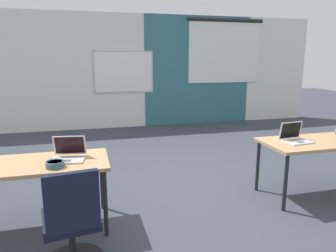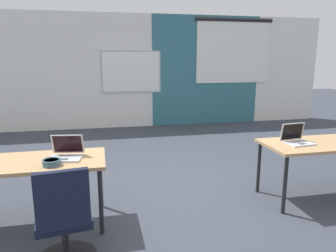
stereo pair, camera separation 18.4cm
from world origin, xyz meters
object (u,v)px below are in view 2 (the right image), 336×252
at_px(laptop_near_left_inner, 66,153).
at_px(desk_near_left, 24,167).
at_px(chair_near_left_inner, 64,226).
at_px(desk_near_right, 327,147).
at_px(laptop_near_right_inner, 297,139).
at_px(snack_bowl, 52,162).

bearing_deg(laptop_near_left_inner, desk_near_left, -167.65).
bearing_deg(chair_near_left_inner, laptop_near_left_inner, -95.50).
height_order(desk_near_right, laptop_near_right_inner, laptop_near_right_inner).
distance_m(laptop_near_left_inner, chair_near_left_inner, 0.88).
relative_size(laptop_near_right_inner, snack_bowl, 2.03).
bearing_deg(chair_near_left_inner, laptop_near_right_inner, -171.56).
bearing_deg(snack_bowl, laptop_near_right_inner, 4.65).
bearing_deg(laptop_near_left_inner, desk_near_right, 8.80).
bearing_deg(chair_near_left_inner, snack_bowl, -83.45).
distance_m(chair_near_left_inner, laptop_near_right_inner, 2.79).
distance_m(desk_near_left, laptop_near_right_inner, 3.09).
bearing_deg(desk_near_right, laptop_near_left_inner, 179.59).
relative_size(laptop_near_left_inner, snack_bowl, 2.10).
bearing_deg(desk_near_left, laptop_near_left_inner, 3.13).
height_order(desk_near_left, laptop_near_right_inner, laptop_near_right_inner).
distance_m(desk_near_left, chair_near_left_inner, 0.93).
height_order(desk_near_right, laptop_near_left_inner, laptop_near_left_inner).
relative_size(desk_near_left, desk_near_right, 1.00).
xyz_separation_m(laptop_near_left_inner, snack_bowl, (-0.11, -0.22, -0.01)).
bearing_deg(chair_near_left_inner, desk_near_left, -68.01).
relative_size(desk_near_left, laptop_near_left_inner, 4.29).
bearing_deg(laptop_near_right_inner, snack_bowl, 177.42).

